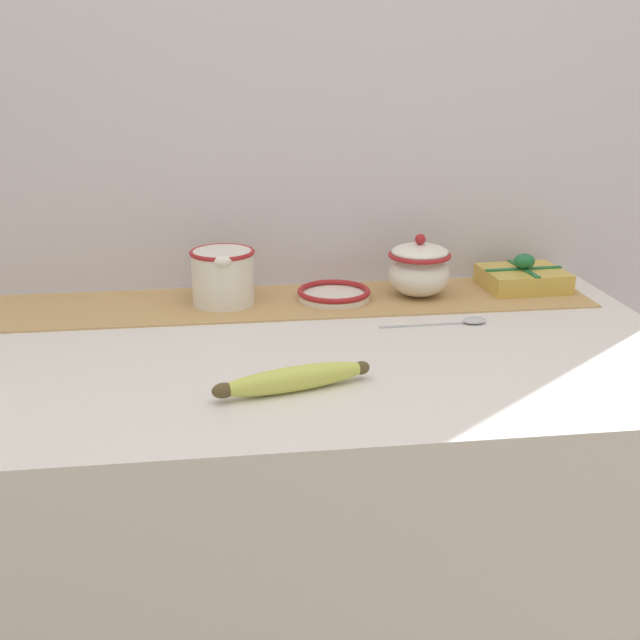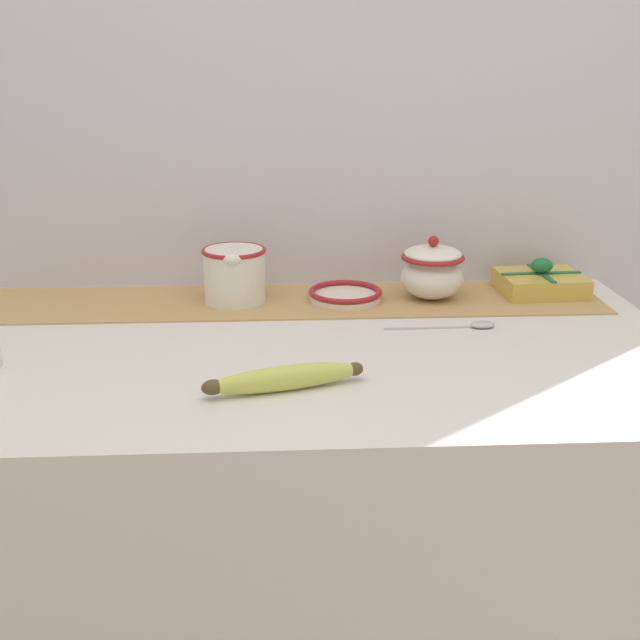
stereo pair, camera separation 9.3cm
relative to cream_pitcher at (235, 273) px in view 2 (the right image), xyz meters
The scene contains 9 objects.
countertop 0.55m from the cream_pitcher, 66.23° to the right, with size 1.24×0.70×0.87m, color silver.
back_wall 0.33m from the cream_pitcher, 53.59° to the left, with size 2.04×0.04×2.40m, color silver.
table_runner 0.12m from the cream_pitcher, ahead, with size 1.14×0.22×0.00m, color tan.
cream_pitcher is the anchor object (origin of this frame).
sugar_bowl 0.36m from the cream_pitcher, ahead, with size 0.12×0.12×0.12m.
small_dish 0.21m from the cream_pitcher, ahead, with size 0.14×0.14×0.02m.
banana 0.42m from the cream_pitcher, 78.11° to the right, with size 0.23×0.09×0.03m.
spoon 0.44m from the cream_pitcher, 21.82° to the right, with size 0.19×0.03×0.01m.
gift_box 0.58m from the cream_pitcher, ahead, with size 0.16×0.14×0.07m.
Camera 2 is at (-0.02, -1.18, 1.31)m, focal length 45.00 mm.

